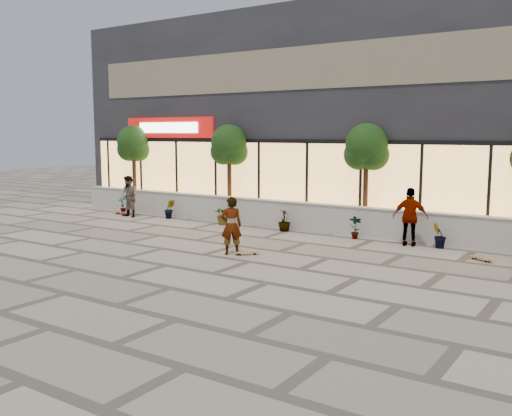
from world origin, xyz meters
The scene contains 18 objects.
ground centered at (0.00, 0.00, 0.00)m, with size 80.00×80.00×0.00m, color #A19C8C.
planter_wall centered at (0.00, 7.00, 0.52)m, with size 22.00×0.42×1.04m.
retail_building centered at (0.00, 12.49, 4.25)m, with size 24.00×9.17×8.50m.
shrub_a centered at (-8.50, 6.45, 0.41)m, with size 0.43×0.29×0.81m, color #123410.
shrub_b centered at (-5.70, 6.45, 0.41)m, with size 0.45×0.36×0.81m, color #123410.
shrub_c centered at (-2.90, 6.45, 0.41)m, with size 0.73×0.63×0.81m, color #123410.
shrub_d centered at (-0.10, 6.45, 0.41)m, with size 0.45×0.45×0.81m, color #123410.
shrub_e centered at (2.70, 6.45, 0.41)m, with size 0.43×0.29×0.81m, color #123410.
shrub_f centered at (5.50, 6.45, 0.41)m, with size 0.45×0.36×0.81m, color #123410.
tree_west centered at (-9.00, 7.70, 2.99)m, with size 1.60×1.50×3.92m.
tree_midwest centered at (-3.50, 7.70, 2.99)m, with size 1.60×1.50×3.92m.
tree_mideast centered at (2.50, 7.70, 2.99)m, with size 1.60×1.50×3.92m.
skater_center centered at (0.65, 2.14, 0.86)m, with size 0.63×0.41×1.72m, color white.
skater_left centered at (-7.39, 5.78, 0.88)m, with size 0.86×0.67×1.77m, color tan.
skater_right_near centered at (4.62, 6.30, 0.93)m, with size 1.09×0.45×1.86m, color silver.
skateboard_center centered at (1.09, 2.33, 0.07)m, with size 0.64×0.66×0.09m.
skateboard_left centered at (-8.24, 6.20, 0.09)m, with size 0.90×0.43×0.11m.
skateboard_right_near centered at (7.00, 5.36, 0.07)m, with size 0.73×0.50×0.09m.
Camera 1 is at (10.43, -11.23, 3.58)m, focal length 40.00 mm.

